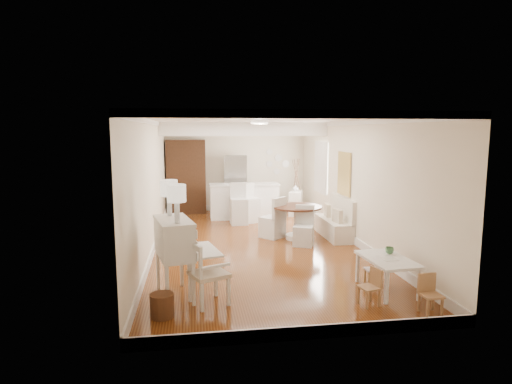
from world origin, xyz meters
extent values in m
plane|color=brown|center=(0.00, 0.00, 0.00)|extent=(9.00, 9.00, 0.00)
cube|color=white|center=(0.00, 0.00, 2.80)|extent=(4.50, 9.00, 0.04)
cube|color=#F3E8CE|center=(0.00, 4.50, 1.40)|extent=(4.50, 0.04, 2.80)
cube|color=#F3E8CE|center=(0.00, -4.50, 1.40)|extent=(4.50, 0.04, 2.80)
cube|color=#F3E8CE|center=(-2.25, 0.00, 1.40)|extent=(0.04, 9.00, 2.80)
cube|color=#F3E8CE|center=(2.25, 0.00, 1.40)|extent=(0.04, 9.00, 2.80)
cube|color=white|center=(0.00, 2.20, 2.62)|extent=(4.50, 0.45, 0.36)
cube|color=tan|center=(2.21, 0.50, 1.55)|extent=(0.04, 0.84, 1.04)
cube|color=white|center=(2.23, 2.40, 1.55)|extent=(0.04, 1.10, 1.40)
cylinder|color=#381E11|center=(-1.20, 4.48, 1.85)|extent=(0.30, 0.03, 0.30)
cylinder|color=white|center=(0.00, -0.50, 2.75)|extent=(0.36, 0.36, 0.08)
cube|color=white|center=(-1.69, -2.85, 0.62)|extent=(1.16, 1.18, 1.24)
cube|color=silver|center=(-1.17, -3.19, 0.48)|extent=(0.72, 0.72, 0.95)
cylinder|color=#59331B|center=(-1.84, -3.56, 0.17)|extent=(0.39, 0.39, 0.33)
cube|color=silver|center=(1.68, -3.08, 0.27)|extent=(0.72, 1.13, 0.54)
cube|color=#A27449|center=(1.16, -3.59, 0.28)|extent=(0.33, 0.33, 0.57)
cube|color=tan|center=(1.60, -2.72, 0.25)|extent=(0.25, 0.25, 0.50)
cube|color=#A8774C|center=(1.90, -4.01, 0.28)|extent=(0.28, 0.28, 0.57)
cube|color=silver|center=(1.99, 0.50, 0.49)|extent=(0.52, 1.60, 0.98)
cylinder|color=#492517|center=(1.05, 0.42, 0.40)|extent=(1.48, 1.48, 0.80)
cube|color=silver|center=(1.06, -0.17, 0.45)|extent=(0.56, 0.57, 0.90)
cube|color=silver|center=(0.50, 0.66, 0.50)|extent=(0.68, 0.69, 1.00)
cube|color=white|center=(0.10, 3.10, 0.52)|extent=(2.05, 0.65, 1.03)
cube|color=silver|center=(-0.14, 2.26, 0.57)|extent=(0.48, 0.48, 1.14)
cube|color=white|center=(0.20, 2.50, 0.55)|extent=(0.58, 0.58, 1.10)
cube|color=#381E11|center=(-1.60, 4.18, 1.15)|extent=(1.20, 0.60, 2.30)
imported|color=silver|center=(0.30, 4.15, 0.90)|extent=(0.75, 0.65, 1.80)
cube|color=silver|center=(1.74, 3.36, 0.37)|extent=(0.60, 0.85, 0.74)
imported|color=#4F8954|center=(1.82, -2.84, 0.60)|extent=(0.17, 0.17, 0.11)
imported|color=white|center=(1.72, 3.37, 0.84)|extent=(0.24, 0.24, 0.19)
camera|label=1|loc=(-1.37, -9.33, 2.55)|focal=30.00mm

